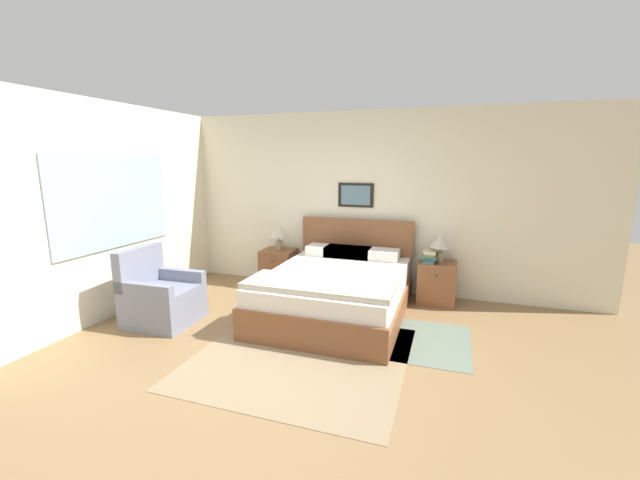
{
  "coord_description": "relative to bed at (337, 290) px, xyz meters",
  "views": [
    {
      "loc": [
        1.53,
        -2.97,
        1.89
      ],
      "look_at": [
        0.03,
        1.44,
        0.96
      ],
      "focal_mm": 22.0,
      "sensor_mm": 36.0,
      "label": 1
    }
  ],
  "objects": [
    {
      "name": "ground_plane",
      "position": [
        -0.22,
        -1.53,
        -0.31
      ],
      "size": [
        16.0,
        16.0,
        0.0
      ],
      "primitive_type": "plane",
      "color": "olive"
    },
    {
      "name": "wall_back",
      "position": [
        -0.22,
        1.12,
        0.99
      ],
      "size": [
        7.18,
        0.09,
        2.6
      ],
      "color": "beige",
      "rests_on": "ground_plane"
    },
    {
      "name": "wall_left",
      "position": [
        -2.64,
        -0.25,
        0.99
      ],
      "size": [
        0.08,
        5.02,
        2.6
      ],
      "color": "beige",
      "rests_on": "ground_plane"
    },
    {
      "name": "area_rug_main",
      "position": [
        -0.02,
        -1.19,
        -0.31
      ],
      "size": [
        2.03,
        1.96,
        0.01
      ],
      "color": "#897556",
      "rests_on": "ground_plane"
    },
    {
      "name": "area_rug_bedside",
      "position": [
        1.2,
        -0.45,
        -0.31
      ],
      "size": [
        0.77,
        1.11,
        0.01
      ],
      "color": "slate",
      "rests_on": "ground_plane"
    },
    {
      "name": "bed",
      "position": [
        0.0,
        0.0,
        0.0
      ],
      "size": [
        1.65,
        2.13,
        1.07
      ],
      "color": "brown",
      "rests_on": "ground_plane"
    },
    {
      "name": "armchair",
      "position": [
        -1.91,
        -0.93,
        -0.01
      ],
      "size": [
        0.75,
        0.73,
        0.9
      ],
      "rotation": [
        0.0,
        0.0,
        -1.54
      ],
      "color": "gray",
      "rests_on": "ground_plane"
    },
    {
      "name": "nightstand_near_window",
      "position": [
        -1.17,
        0.82,
        -0.03
      ],
      "size": [
        0.49,
        0.46,
        0.57
      ],
      "color": "brown",
      "rests_on": "ground_plane"
    },
    {
      "name": "nightstand_by_door",
      "position": [
        1.17,
        0.82,
        -0.03
      ],
      "size": [
        0.49,
        0.46,
        0.57
      ],
      "color": "brown",
      "rests_on": "ground_plane"
    },
    {
      "name": "table_lamp_near_window",
      "position": [
        -1.16,
        0.83,
        0.53
      ],
      "size": [
        0.28,
        0.28,
        0.38
      ],
      "color": "gray",
      "rests_on": "nightstand_near_window"
    },
    {
      "name": "table_lamp_by_door",
      "position": [
        1.19,
        0.83,
        0.53
      ],
      "size": [
        0.28,
        0.28,
        0.38
      ],
      "color": "gray",
      "rests_on": "nightstand_by_door"
    },
    {
      "name": "book_thick_bottom",
      "position": [
        1.06,
        0.78,
        0.27
      ],
      "size": [
        0.17,
        0.29,
        0.03
      ],
      "rotation": [
        0.0,
        0.0,
        -0.09
      ],
      "color": "#4C7551",
      "rests_on": "nightstand_by_door"
    },
    {
      "name": "book_hardcover_middle",
      "position": [
        1.06,
        0.78,
        0.3
      ],
      "size": [
        0.16,
        0.24,
        0.03
      ],
      "rotation": [
        0.0,
        0.0,
        0.03
      ],
      "color": "#335693",
      "rests_on": "book_thick_bottom"
    },
    {
      "name": "book_novel_upper",
      "position": [
        1.06,
        0.78,
        0.33
      ],
      "size": [
        0.24,
        0.23,
        0.04
      ],
      "rotation": [
        0.0,
        0.0,
        -0.16
      ],
      "color": "#4C7551",
      "rests_on": "book_hardcover_middle"
    },
    {
      "name": "book_slim_near_top",
      "position": [
        1.06,
        0.78,
        0.37
      ],
      "size": [
        0.16,
        0.27,
        0.03
      ],
      "rotation": [
        0.0,
        0.0,
        0.05
      ],
      "color": "#4C7551",
      "rests_on": "book_novel_upper"
    },
    {
      "name": "book_paperback_top",
      "position": [
        1.06,
        0.78,
        0.4
      ],
      "size": [
        0.17,
        0.27,
        0.04
      ],
      "rotation": [
        0.0,
        0.0,
        0.03
      ],
      "color": "beige",
      "rests_on": "book_slim_near_top"
    }
  ]
}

